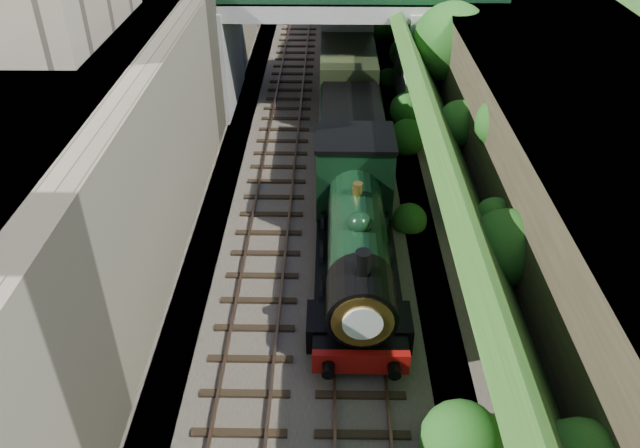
# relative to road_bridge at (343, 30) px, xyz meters

# --- Properties ---
(trackbed) EXTENTS (10.00, 90.00, 0.20)m
(trackbed) POSITION_rel_road_bridge_xyz_m (-0.94, -4.00, -3.98)
(trackbed) COLOR #473F38
(trackbed) RESTS_ON ground
(retaining_wall) EXTENTS (1.00, 90.00, 7.00)m
(retaining_wall) POSITION_rel_road_bridge_xyz_m (-6.44, -4.00, -0.58)
(retaining_wall) COLOR #756B56
(retaining_wall) RESTS_ON ground
(street_plateau_left) EXTENTS (6.00, 90.00, 7.00)m
(street_plateau_left) POSITION_rel_road_bridge_xyz_m (-9.94, -4.00, -0.58)
(street_plateau_left) COLOR #262628
(street_plateau_left) RESTS_ON ground
(street_plateau_right) EXTENTS (8.00, 90.00, 6.25)m
(street_plateau_right) POSITION_rel_road_bridge_xyz_m (8.56, -4.00, -0.95)
(street_plateau_right) COLOR #262628
(street_plateau_right) RESTS_ON ground
(embankment_slope) EXTENTS (4.56, 90.00, 6.36)m
(embankment_slope) POSITION_rel_road_bridge_xyz_m (4.01, -4.72, -1.40)
(embankment_slope) COLOR #1E4714
(embankment_slope) RESTS_ON ground
(track_left) EXTENTS (2.50, 90.00, 0.20)m
(track_left) POSITION_rel_road_bridge_xyz_m (-2.94, -4.00, -3.83)
(track_left) COLOR black
(track_left) RESTS_ON trackbed
(track_right) EXTENTS (2.50, 90.00, 0.20)m
(track_right) POSITION_rel_road_bridge_xyz_m (0.26, -4.00, -3.83)
(track_right) COLOR black
(track_right) RESTS_ON trackbed
(road_bridge) EXTENTS (16.00, 6.40, 7.25)m
(road_bridge) POSITION_rel_road_bridge_xyz_m (0.00, 0.00, 0.00)
(road_bridge) COLOR gray
(road_bridge) RESTS_ON ground
(tree) EXTENTS (3.60, 3.80, 6.60)m
(tree) POSITION_rel_road_bridge_xyz_m (4.97, -3.95, 0.57)
(tree) COLOR black
(tree) RESTS_ON ground
(locomotive) EXTENTS (3.10, 10.23, 3.83)m
(locomotive) POSITION_rel_road_bridge_xyz_m (0.26, -15.20, -2.18)
(locomotive) COLOR black
(locomotive) RESTS_ON trackbed
(tender) EXTENTS (2.70, 6.00, 3.05)m
(tender) POSITION_rel_road_bridge_xyz_m (0.26, -7.84, -2.46)
(tender) COLOR black
(tender) RESTS_ON trackbed
(coach_front) EXTENTS (2.90, 18.00, 3.70)m
(coach_front) POSITION_rel_road_bridge_xyz_m (0.26, 4.76, -2.03)
(coach_front) COLOR black
(coach_front) RESTS_ON trackbed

